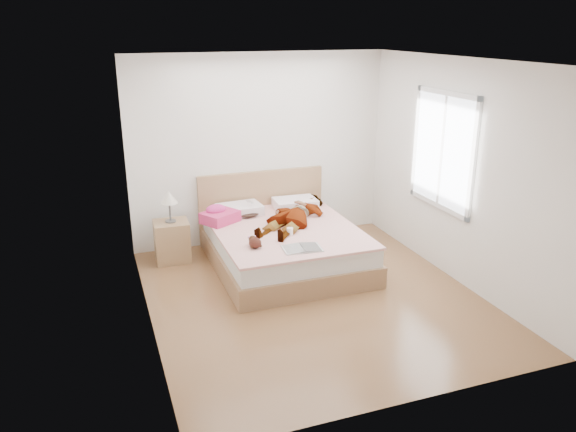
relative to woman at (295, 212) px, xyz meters
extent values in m
plane|color=#513119|center=(-0.23, -1.20, -0.62)|extent=(4.00, 4.00, 0.00)
imported|color=white|center=(0.00, 0.00, 0.00)|extent=(1.56, 1.62, 0.22)
ellipsoid|color=black|center=(-0.57, 0.45, -0.08)|extent=(0.51, 0.57, 0.07)
cube|color=silver|center=(-0.50, 0.40, 0.07)|extent=(0.10, 0.10, 0.05)
plane|color=white|center=(-0.23, -1.20, 1.98)|extent=(4.00, 4.00, 0.00)
plane|color=white|center=(-0.23, 0.80, 0.68)|extent=(3.60, 0.00, 3.60)
plane|color=white|center=(-0.23, -3.20, 0.68)|extent=(3.60, 0.00, 3.60)
plane|color=white|center=(-2.03, -1.20, 0.68)|extent=(0.00, 4.00, 4.00)
plane|color=silver|center=(1.57, -1.20, 0.68)|extent=(0.00, 4.00, 4.00)
cube|color=white|center=(1.55, -0.90, 0.88)|extent=(0.02, 1.10, 1.30)
cube|color=silver|center=(1.55, -1.48, 0.88)|extent=(0.04, 0.06, 1.42)
cube|color=silver|center=(1.55, -0.32, 0.88)|extent=(0.04, 0.06, 1.42)
cube|color=silver|center=(1.55, -0.90, 0.20)|extent=(0.04, 1.22, 0.06)
cube|color=silver|center=(1.55, -0.90, 1.56)|extent=(0.04, 1.22, 0.06)
cube|color=silver|center=(1.54, -0.90, 0.88)|extent=(0.03, 0.04, 1.30)
cube|color=brown|center=(-0.23, -0.25, -0.49)|extent=(1.78, 2.08, 0.26)
cube|color=silver|center=(-0.23, -0.25, -0.25)|extent=(1.70, 2.00, 0.22)
cube|color=white|center=(-0.23, -0.25, -0.13)|extent=(1.74, 2.04, 0.03)
cube|color=brown|center=(-0.23, 0.76, -0.12)|extent=(1.80, 0.07, 1.00)
cube|color=white|center=(-0.63, 0.47, -0.05)|extent=(0.61, 0.44, 0.13)
cube|color=white|center=(0.17, 0.47, -0.05)|extent=(0.60, 0.43, 0.13)
cube|color=#E23D78|center=(-0.95, 0.24, -0.04)|extent=(0.55, 0.52, 0.14)
ellipsoid|color=#E83F9C|center=(-0.99, 0.29, 0.05)|extent=(0.29, 0.23, 0.13)
cube|color=silver|center=(-0.28, -0.97, -0.11)|extent=(0.46, 0.33, 0.01)
cube|color=white|center=(-0.39, -0.96, -0.10)|extent=(0.24, 0.31, 0.02)
cube|color=#252525|center=(-0.17, -0.98, -0.10)|extent=(0.24, 0.31, 0.02)
cylinder|color=white|center=(-0.25, -0.49, -0.07)|extent=(0.10, 0.10, 0.09)
torus|color=white|center=(-0.22, -0.47, -0.07)|extent=(0.06, 0.04, 0.06)
cylinder|color=black|center=(-0.25, -0.49, -0.03)|extent=(0.09, 0.09, 0.00)
ellipsoid|color=black|center=(-0.77, -0.76, -0.05)|extent=(0.15, 0.17, 0.12)
ellipsoid|color=beige|center=(-0.77, -0.77, -0.04)|extent=(0.08, 0.09, 0.06)
sphere|color=black|center=(-0.78, -0.67, -0.04)|extent=(0.09, 0.09, 0.09)
sphere|color=pink|center=(-0.81, -0.64, -0.02)|extent=(0.03, 0.03, 0.03)
sphere|color=pink|center=(-0.74, -0.64, -0.02)|extent=(0.03, 0.03, 0.03)
ellipsoid|color=black|center=(-0.83, -0.80, -0.08)|extent=(0.04, 0.06, 0.03)
ellipsoid|color=black|center=(-0.72, -0.79, -0.08)|extent=(0.04, 0.06, 0.03)
cube|color=olive|center=(-1.56, 0.40, -0.35)|extent=(0.45, 0.41, 0.54)
cylinder|color=#4E4E4E|center=(-1.56, 0.40, -0.08)|extent=(0.14, 0.14, 0.02)
cylinder|color=#4F4F4F|center=(-1.56, 0.40, 0.06)|extent=(0.02, 0.02, 0.27)
cone|color=silver|center=(-1.56, 0.40, 0.24)|extent=(0.22, 0.22, 0.16)
camera|label=1|loc=(-2.43, -6.49, 2.32)|focal=35.00mm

